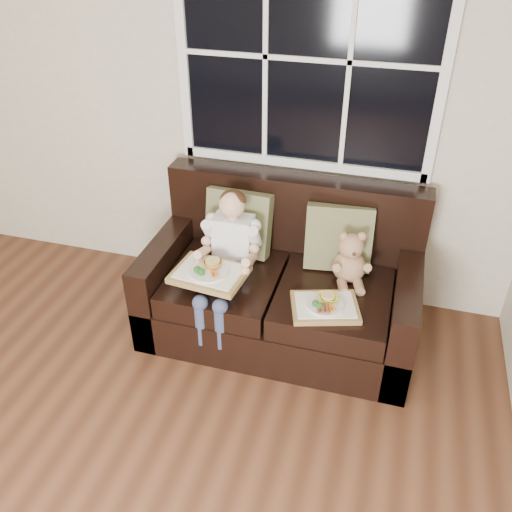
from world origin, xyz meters
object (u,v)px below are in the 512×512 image
(tray_left, at_px, (210,273))
(tray_right, at_px, (325,306))
(teddy_bear, at_px, (349,261))
(child, at_px, (229,249))
(loveseat, at_px, (283,288))

(tray_left, distance_m, tray_right, 0.71)
(teddy_bear, distance_m, tray_right, 0.35)
(teddy_bear, relative_size, tray_left, 0.79)
(teddy_bear, height_order, tray_right, teddy_bear)
(child, height_order, tray_left, child)
(loveseat, xyz_separation_m, tray_right, (0.32, -0.32, 0.17))
(teddy_bear, bearing_deg, loveseat, 164.89)
(child, relative_size, teddy_bear, 2.25)
(child, relative_size, tray_left, 1.77)
(tray_left, bearing_deg, loveseat, 45.90)
(child, height_order, tray_right, child)
(teddy_bear, xyz_separation_m, tray_right, (-0.09, -0.32, -0.12))
(tray_right, bearing_deg, child, 145.87)
(loveseat, relative_size, tray_right, 3.78)
(child, bearing_deg, tray_left, -106.02)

